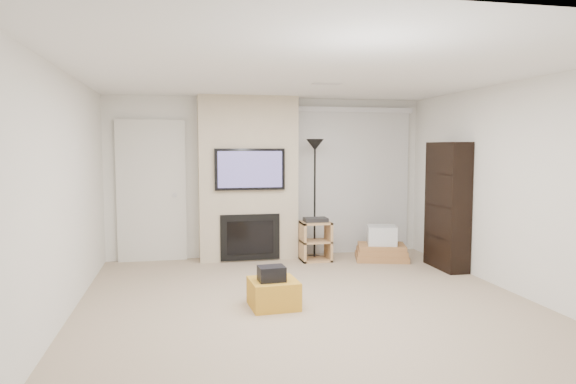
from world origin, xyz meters
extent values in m
cube|color=tan|center=(0.00, 0.00, 0.00)|extent=(5.00, 5.50, 0.00)
cube|color=white|center=(0.00, 0.00, 2.50)|extent=(5.00, 5.50, 0.00)
cube|color=white|center=(0.00, 2.75, 1.25)|extent=(5.00, 0.00, 2.50)
cube|color=white|center=(0.00, -2.75, 1.25)|extent=(5.00, 0.00, 2.50)
cube|color=white|center=(-2.50, 0.00, 1.25)|extent=(0.00, 5.50, 2.50)
cube|color=white|center=(2.50, 0.00, 1.25)|extent=(0.00, 5.50, 2.50)
cube|color=silver|center=(0.40, 0.80, 2.50)|extent=(0.35, 0.18, 0.01)
cube|color=gold|center=(-0.39, 0.08, 0.15)|extent=(0.53, 0.53, 0.30)
cube|color=black|center=(-0.42, 0.03, 0.38)|extent=(0.29, 0.24, 0.16)
cube|color=#C6B598|center=(-0.35, 2.55, 1.25)|extent=(1.50, 0.40, 2.50)
cube|color=black|center=(-0.35, 2.32, 1.40)|extent=(1.05, 0.06, 0.62)
cube|color=#3C365F|center=(-0.35, 2.29, 1.40)|extent=(0.96, 0.00, 0.54)
cube|color=black|center=(-0.35, 2.34, 0.37)|extent=(0.90, 0.04, 0.70)
cube|color=black|center=(-0.35, 2.32, 0.37)|extent=(0.70, 0.02, 0.50)
cube|color=silver|center=(-1.80, 2.71, 1.07)|extent=(1.02, 0.08, 2.14)
cube|color=#ADABA2|center=(-1.80, 2.72, 1.02)|extent=(0.90, 0.05, 2.05)
cylinder|color=silver|center=(-1.46, 2.67, 1.00)|extent=(0.07, 0.06, 0.07)
cube|color=silver|center=(1.40, 2.69, 2.33)|extent=(1.98, 0.10, 0.08)
cube|color=silver|center=(1.40, 2.70, 1.15)|extent=(1.90, 0.03, 2.29)
cylinder|color=black|center=(0.66, 2.34, 0.01)|extent=(0.27, 0.27, 0.03)
cylinder|color=black|center=(0.66, 2.34, 0.88)|extent=(0.03, 0.03, 1.73)
cone|color=black|center=(0.66, 2.34, 1.76)|extent=(0.27, 0.27, 0.18)
cube|color=tan|center=(0.43, 2.20, 0.30)|extent=(0.04, 0.38, 0.60)
cube|color=tan|center=(0.84, 2.20, 0.30)|extent=(0.04, 0.38, 0.60)
cube|color=tan|center=(0.63, 2.20, 0.01)|extent=(0.45, 0.38, 0.03)
cube|color=tan|center=(0.63, 2.20, 0.30)|extent=(0.45, 0.38, 0.03)
cube|color=tan|center=(0.63, 2.20, 0.58)|extent=(0.45, 0.38, 0.03)
cube|color=black|center=(0.63, 2.20, 0.63)|extent=(0.35, 0.25, 0.06)
cube|color=#AB7444|center=(1.65, 2.05, 0.04)|extent=(0.92, 0.79, 0.09)
cube|color=#AB7444|center=(1.65, 2.05, 0.12)|extent=(0.87, 0.74, 0.08)
cube|color=#AB7444|center=(1.65, 2.05, 0.20)|extent=(0.82, 0.69, 0.08)
cube|color=silver|center=(1.65, 2.05, 0.38)|extent=(0.52, 0.49, 0.29)
cube|color=black|center=(2.34, 1.34, 0.90)|extent=(0.30, 0.80, 1.80)
cube|color=black|center=(2.32, 1.34, 0.45)|extent=(0.26, 0.72, 0.02)
cube|color=black|center=(2.32, 1.34, 0.90)|extent=(0.26, 0.72, 0.02)
cube|color=black|center=(2.32, 1.34, 1.35)|extent=(0.26, 0.72, 0.02)
camera|label=1|loc=(-1.33, -5.28, 1.73)|focal=32.00mm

